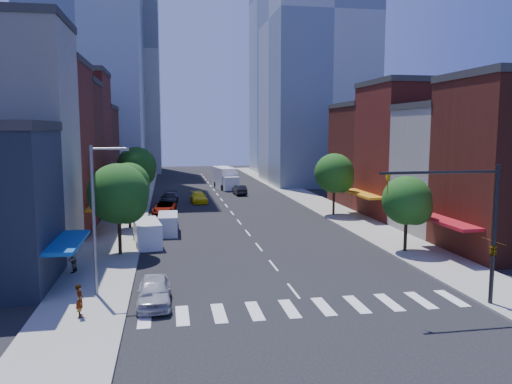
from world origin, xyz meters
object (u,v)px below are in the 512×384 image
parked_car_rear (169,199)px  traffic_car_oncoming (239,190)px  box_truck (225,179)px  parked_car_third (165,208)px  pedestrian_far (72,260)px  cargo_van_near (147,233)px  taxi (199,198)px  parked_car_second (170,223)px  cargo_van_far (168,224)px  traffic_car_far (226,181)px  parked_car_front (154,291)px  pedestrian_near (80,300)px

parked_car_rear → traffic_car_oncoming: (10.86, 8.32, -0.04)m
parked_car_rear → box_truck: 19.55m
parked_car_third → pedestrian_far: (-6.28, -24.11, 0.27)m
parked_car_rear → pedestrian_far: 33.10m
cargo_van_near → taxi: bearing=68.9°
parked_car_second → cargo_van_near: bearing=-109.3°
parked_car_second → box_truck: (9.65, 34.31, 1.02)m
parked_car_rear → cargo_van_near: (-1.98, -24.31, 0.28)m
cargo_van_far → traffic_car_oncoming: (11.05, 27.97, -0.21)m
cargo_van_far → traffic_car_far: bearing=76.9°
parked_car_second → cargo_van_near: size_ratio=0.78×
traffic_car_oncoming → traffic_car_far: traffic_car_oncoming is taller
parked_car_second → cargo_van_far: cargo_van_far is taller
parked_car_rear → traffic_car_oncoming: 13.68m
parked_car_rear → taxi: bearing=16.8°
parked_car_second → cargo_van_near: cargo_van_near is taller
cargo_van_near → box_truck: bearing=66.7°
parked_car_front → cargo_van_far: cargo_van_far is taller
parked_car_rear → traffic_car_oncoming: size_ratio=1.19×
parked_car_third → pedestrian_near: (-4.31, -32.87, 0.28)m
box_truck → pedestrian_far: box_truck is taller
cargo_van_near → pedestrian_far: bearing=-128.6°
traffic_car_oncoming → cargo_van_far: bearing=65.5°
parked_car_rear → traffic_car_far: parked_car_rear is taller
parked_car_rear → traffic_car_oncoming: parked_car_rear is taller
parked_car_second → parked_car_rear: bearing=86.6°
taxi → box_truck: 17.13m
taxi → traffic_car_oncoming: (6.81, 7.50, 0.03)m
parked_car_second → traffic_car_far: bearing=72.0°
traffic_car_oncoming → pedestrian_far: bearing=63.5°
cargo_van_far → cargo_van_near: bearing=-110.1°
parked_car_front → parked_car_second: bearing=87.6°
parked_car_rear → cargo_van_far: cargo_van_far is taller
parked_car_third → box_truck: size_ratio=0.58×
parked_car_front → pedestrian_near: (-3.84, -1.56, 0.22)m
parked_car_third → traffic_car_oncoming: traffic_car_oncoming is taller
taxi → pedestrian_far: 34.94m
parked_car_front → box_truck: box_truck is taller
taxi → parked_car_front: bearing=-101.1°
cargo_van_far → traffic_car_far: (10.77, 43.05, -0.25)m
parked_car_rear → box_truck: box_truck is taller
traffic_car_oncoming → pedestrian_far: pedestrian_far is taller
pedestrian_near → traffic_car_far: bearing=-22.6°
parked_car_front → pedestrian_far: 9.25m
cargo_van_near → traffic_car_far: 49.33m
cargo_van_near → pedestrian_near: (-2.89, -16.83, -0.05)m
parked_car_third → pedestrian_far: pedestrian_far is taller
traffic_car_far → pedestrian_near: size_ratio=2.41×
cargo_van_far → pedestrian_near: 21.99m
parked_car_rear → cargo_van_far: bearing=-85.1°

